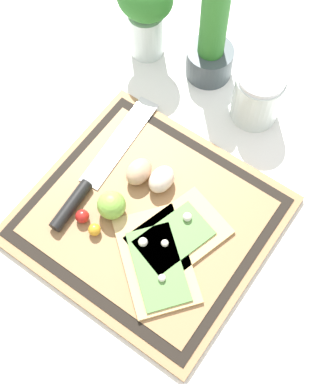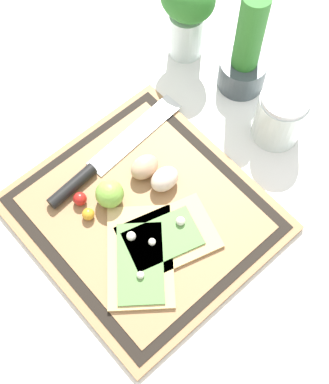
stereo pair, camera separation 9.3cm
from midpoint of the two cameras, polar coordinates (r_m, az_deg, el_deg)
name	(u,v)px [view 1 (the left image)]	position (r m, az deg, el deg)	size (l,w,h in m)	color
ground_plane	(149,220)	(0.94, -4.47, -3.27)	(6.00, 6.00, 0.00)	white
cutting_board	(149,218)	(0.93, -4.50, -3.09)	(0.41, 0.38, 0.02)	#997047
pizza_slice_near	(156,261)	(0.89, -3.87, -7.68)	(0.21, 0.20, 0.02)	tan
pizza_slice_far	(178,235)	(0.91, -1.44, -4.93)	(0.15, 0.18, 0.02)	tan
knife	(89,182)	(0.96, -10.82, 0.74)	(0.06, 0.31, 0.02)	silver
egg_brown	(139,172)	(0.94, -5.56, 1.89)	(0.04, 0.05, 0.04)	tan
egg_pink	(161,179)	(0.93, -3.15, 1.08)	(0.04, 0.05, 0.04)	beige
lime	(111,205)	(0.92, -8.56, -1.70)	(0.05, 0.05, 0.05)	#7FB742
cherry_tomato_red	(82,216)	(0.93, -11.59, -2.85)	(0.02, 0.02, 0.02)	red
cherry_tomato_yellow	(94,230)	(0.92, -10.35, -4.28)	(0.02, 0.02, 0.02)	gold
herb_pot	(211,46)	(1.05, 2.41, 15.13)	(0.09, 0.09, 0.23)	#3D474C
sauce_jar	(257,98)	(1.01, 7.27, 9.65)	(0.09, 0.09, 0.11)	silver
herb_glass	(145,10)	(1.06, -4.69, 18.63)	(0.11, 0.10, 0.19)	silver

